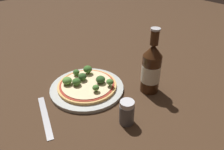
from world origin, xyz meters
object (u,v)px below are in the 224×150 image
(pizza, at_px, (87,85))
(fork, at_px, (45,116))
(pepper_shaker, at_px, (127,112))
(beer_bottle, at_px, (151,69))

(pizza, xyz_separation_m, fork, (-0.17, -0.04, -0.02))
(fork, bearing_deg, pepper_shaker, -118.03)
(pepper_shaker, bearing_deg, fork, 136.21)
(beer_bottle, bearing_deg, fork, 163.83)
(pepper_shaker, relative_size, fork, 0.39)
(beer_bottle, height_order, pepper_shaker, beer_bottle)
(beer_bottle, bearing_deg, pizza, 140.99)
(fork, bearing_deg, beer_bottle, -90.41)
(fork, bearing_deg, pizza, -62.31)
(beer_bottle, relative_size, pepper_shaker, 2.99)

